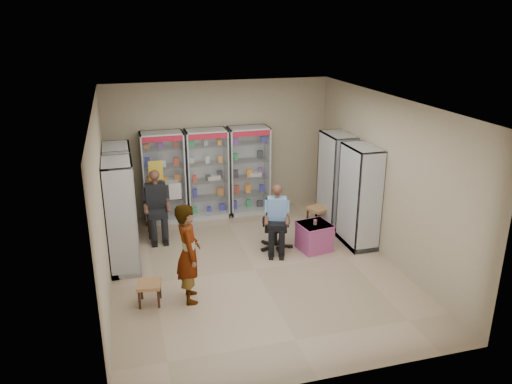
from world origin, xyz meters
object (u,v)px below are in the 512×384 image
object	(u,v)px
cabinet_left_near	(122,216)
wooden_chair	(157,214)
cabinet_right_far	(336,180)
office_chair	(276,225)
cabinet_back_right	(249,171)
cabinet_right_near	(359,197)
standing_man	(189,253)
cabinet_back_left	(164,178)
cabinet_left_far	(120,196)
cabinet_back_mid	(207,174)
seated_shopkeeper	(277,219)
pink_trunk	(314,237)
woven_stool_a	(318,216)
woven_stool_b	(150,293)

from	to	relation	value
cabinet_left_near	wooden_chair	bearing A→B (deg)	152.39
cabinet_right_far	office_chair	bearing A→B (deg)	117.88
cabinet_back_right	cabinet_right_near	size ratio (longest dim) A/B	1.00
cabinet_right_far	standing_man	xyz separation A→B (m)	(-3.49, -2.27, -0.18)
wooden_chair	cabinet_back_left	bearing A→B (deg)	71.10
cabinet_right_far	cabinet_left_near	distance (m)	4.55
cabinet_back_right	cabinet_left_far	xyz separation A→B (m)	(-2.83, -0.93, 0.00)
cabinet_back_mid	seated_shopkeeper	bearing A→B (deg)	-64.42
cabinet_right_near	cabinet_left_near	size ratio (longest dim) A/B	1.00
wooden_chair	pink_trunk	world-z (taller)	wooden_chair
cabinet_right_near	pink_trunk	size ratio (longest dim) A/B	3.56
office_chair	standing_man	size ratio (longest dim) A/B	0.60
woven_stool_a	cabinet_right_near	bearing A→B (deg)	-71.20
cabinet_left_near	office_chair	xyz separation A→B (m)	(2.85, 0.05, -0.51)
cabinet_right_far	pink_trunk	xyz separation A→B (m)	(-0.91, -1.12, -0.73)
cabinet_back_left	pink_trunk	world-z (taller)	cabinet_back_left
cabinet_right_near	woven_stool_b	world-z (taller)	cabinet_right_near
cabinet_right_near	pink_trunk	bearing A→B (deg)	91.06
cabinet_back_left	cabinet_right_far	world-z (taller)	same
cabinet_right_near	wooden_chair	xyz separation A→B (m)	(-3.78, 1.50, -0.53)
cabinet_right_far	cabinet_right_near	xyz separation A→B (m)	(0.00, -1.10, 0.00)
cabinet_back_left	cabinet_left_near	world-z (taller)	same
cabinet_back_mid	woven_stool_b	bearing A→B (deg)	-114.73
cabinet_left_near	wooden_chair	distance (m)	1.56
cabinet_back_mid	pink_trunk	world-z (taller)	cabinet_back_mid
cabinet_back_right	cabinet_left_far	size ratio (longest dim) A/B	1.00
cabinet_right_far	standing_man	distance (m)	4.17
wooden_chair	standing_man	xyz separation A→B (m)	(0.29, -2.67, 0.35)
cabinet_back_mid	office_chair	bearing A→B (deg)	-63.86
office_chair	woven_stool_b	distance (m)	2.89
cabinet_left_near	woven_stool_a	world-z (taller)	cabinet_left_near
woven_stool_b	cabinet_right_near	bearing A→B (deg)	15.38
woven_stool_a	woven_stool_b	xyz separation A→B (m)	(-3.76, -2.23, -0.02)
woven_stool_a	cabinet_left_far	bearing A→B (deg)	177.15
wooden_chair	woven_stool_b	size ratio (longest dim) A/B	2.57
cabinet_right_far	woven_stool_a	world-z (taller)	cabinet_right_far
cabinet_back_left	cabinet_right_near	bearing A→B (deg)	-32.28
seated_shopkeeper	standing_man	bearing A→B (deg)	-126.20
office_chair	pink_trunk	bearing A→B (deg)	-3.11
office_chair	woven_stool_b	size ratio (longest dim) A/B	2.68
office_chair	seated_shopkeeper	distance (m)	0.14
cabinet_back_left	wooden_chair	distance (m)	0.94
cabinet_left_far	standing_man	distance (m)	2.66
cabinet_left_far	woven_stool_a	xyz separation A→B (m)	(4.09, -0.20, -0.80)
cabinet_left_far	wooden_chair	distance (m)	0.89
cabinet_back_mid	standing_man	xyz separation A→B (m)	(-0.91, -3.40, -0.18)
cabinet_back_mid	cabinet_left_near	size ratio (longest dim) A/B	1.00
office_chair	woven_stool_a	xyz separation A→B (m)	(1.23, 0.85, -0.29)
woven_stool_a	cabinet_left_near	bearing A→B (deg)	-167.63
wooden_chair	office_chair	distance (m)	2.51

